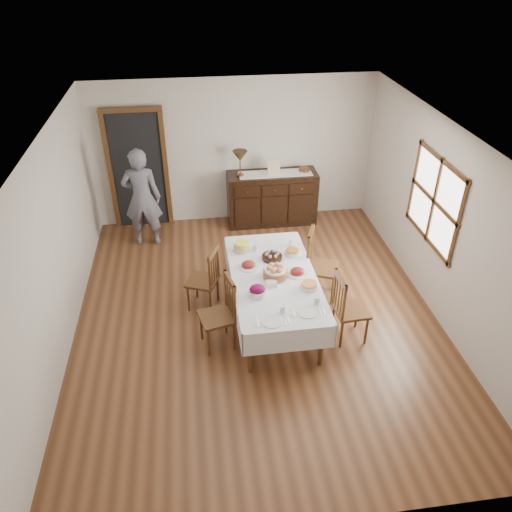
{
  "coord_description": "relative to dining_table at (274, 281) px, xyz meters",
  "views": [
    {
      "loc": [
        -0.75,
        -5.42,
        4.55
      ],
      "look_at": [
        0.0,
        0.1,
        0.95
      ],
      "focal_mm": 35.0,
      "sensor_mm": 36.0,
      "label": 1
    }
  ],
  "objects": [
    {
      "name": "table_lamp",
      "position": [
        -0.14,
        2.8,
        0.66
      ],
      "size": [
        0.26,
        0.26,
        0.46
      ],
      "color": "brown",
      "rests_on": "sideboard"
    },
    {
      "name": "butter_dish",
      "position": [
        -0.07,
        -0.22,
        0.13
      ],
      "size": [
        0.14,
        0.09,
        0.07
      ],
      "color": "silver",
      "rests_on": "dining_table"
    },
    {
      "name": "ham_platter_a",
      "position": [
        -0.31,
        0.25,
        0.12
      ],
      "size": [
        0.28,
        0.28,
        0.11
      ],
      "color": "silver",
      "rests_on": "dining_table"
    },
    {
      "name": "picture_frame",
      "position": [
        0.45,
        2.73,
        0.45
      ],
      "size": [
        0.22,
        0.08,
        0.28
      ],
      "color": "beige",
      "rests_on": "sideboard"
    },
    {
      "name": "deco_bowl",
      "position": [
        1.03,
        2.85,
        0.34
      ],
      "size": [
        0.2,
        0.2,
        0.06
      ],
      "color": "#4F2F17",
      "rests_on": "sideboard"
    },
    {
      "name": "pineapple_bowl",
      "position": [
        -0.36,
        0.67,
        0.16
      ],
      "size": [
        0.22,
        0.22,
        0.14
      ],
      "color": "tan",
      "rests_on": "dining_table"
    },
    {
      "name": "carrot_bowl",
      "position": [
        0.34,
        0.47,
        0.13
      ],
      "size": [
        0.21,
        0.21,
        0.09
      ],
      "color": "silver",
      "rests_on": "dining_table"
    },
    {
      "name": "person",
      "position": [
        -1.83,
        2.36,
        0.26
      ],
      "size": [
        0.6,
        0.4,
        1.84
      ],
      "primitive_type": "imported",
      "rotation": [
        0.0,
        0.0,
        3.08
      ],
      "color": "slate",
      "rests_on": "ground"
    },
    {
      "name": "runner",
      "position": [
        0.49,
        2.8,
        0.31
      ],
      "size": [
        1.3,
        0.35,
        0.01
      ],
      "color": "white",
      "rests_on": "sideboard"
    },
    {
      "name": "beet_bowl",
      "position": [
        -0.27,
        -0.39,
        0.16
      ],
      "size": [
        0.22,
        0.22,
        0.15
      ],
      "color": "silver",
      "rests_on": "dining_table"
    },
    {
      "name": "bread_basket",
      "position": [
        0.01,
        -0.03,
        0.17
      ],
      "size": [
        0.32,
        0.32,
        0.19
      ],
      "color": "brown",
      "rests_on": "dining_table"
    },
    {
      "name": "chair_right_far",
      "position": [
        0.75,
        0.49,
        -0.11
      ],
      "size": [
        0.59,
        0.59,
        1.09
      ],
      "rotation": [
        0.0,
        0.0,
        1.19
      ],
      "color": "#4F2F17",
      "rests_on": "ground"
    },
    {
      "name": "egg_basket",
      "position": [
        0.04,
        0.41,
        0.13
      ],
      "size": [
        0.28,
        0.28,
        0.11
      ],
      "color": "black",
      "rests_on": "dining_table"
    },
    {
      "name": "sideboard",
      "position": [
        0.44,
        2.83,
        -0.18
      ],
      "size": [
        1.61,
        0.58,
        0.97
      ],
      "color": "black",
      "rests_on": "ground"
    },
    {
      "name": "setting_left",
      "position": [
        -0.13,
        -0.87,
        0.11
      ],
      "size": [
        0.42,
        0.31,
        0.1
      ],
      "color": "silver",
      "rests_on": "dining_table"
    },
    {
      "name": "chair_left_far",
      "position": [
        -0.89,
        0.43,
        -0.17
      ],
      "size": [
        0.53,
        0.53,
        0.98
      ],
      "rotation": [
        0.0,
        0.0,
        -1.96
      ],
      "color": "#4F2F17",
      "rests_on": "ground"
    },
    {
      "name": "casserole_dish",
      "position": [
        0.4,
        -0.33,
        0.13
      ],
      "size": [
        0.22,
        0.22,
        0.08
      ],
      "color": "silver",
      "rests_on": "dining_table"
    },
    {
      "name": "ham_platter_b",
      "position": [
        0.32,
        0.0,
        0.12
      ],
      "size": [
        0.3,
        0.3,
        0.11
      ],
      "color": "silver",
      "rests_on": "dining_table"
    },
    {
      "name": "glass_far_a",
      "position": [
        -0.16,
        0.65,
        0.14
      ],
      "size": [
        0.06,
        0.06,
        0.11
      ],
      "color": "silver",
      "rests_on": "dining_table"
    },
    {
      "name": "glass_far_b",
      "position": [
        0.37,
        0.71,
        0.14
      ],
      "size": [
        0.06,
        0.06,
        0.09
      ],
      "color": "silver",
      "rests_on": "dining_table"
    },
    {
      "name": "setting_right",
      "position": [
        0.32,
        -0.75,
        0.11
      ],
      "size": [
        0.42,
        0.31,
        0.1
      ],
      "color": "silver",
      "rests_on": "dining_table"
    },
    {
      "name": "chair_left_near",
      "position": [
        -0.74,
        -0.37,
        -0.15
      ],
      "size": [
        0.51,
        0.51,
        1.01
      ],
      "rotation": [
        0.0,
        0.0,
        -1.34
      ],
      "color": "#4F2F17",
      "rests_on": "ground"
    },
    {
      "name": "dining_table",
      "position": [
        0.0,
        0.0,
        0.0
      ],
      "size": [
        1.13,
        2.2,
        0.75
      ],
      "rotation": [
        0.0,
        0.0,
        0.01
      ],
      "color": "white",
      "rests_on": "ground"
    },
    {
      "name": "room_shell",
      "position": [
        -0.35,
        0.53,
        0.98
      ],
      "size": [
        5.02,
        6.02,
        2.65
      ],
      "color": "white",
      "rests_on": "ground"
    },
    {
      "name": "chair_right_near",
      "position": [
        0.89,
        -0.48,
        -0.15
      ],
      "size": [
        0.44,
        0.44,
        1.01
      ],
      "rotation": [
        0.0,
        0.0,
        1.63
      ],
      "color": "#4F2F17",
      "rests_on": "ground"
    },
    {
      "name": "ground",
      "position": [
        -0.21,
        0.11,
        -0.66
      ],
      "size": [
        6.0,
        6.0,
        0.0
      ],
      "primitive_type": "plane",
      "color": "brown"
    }
  ]
}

